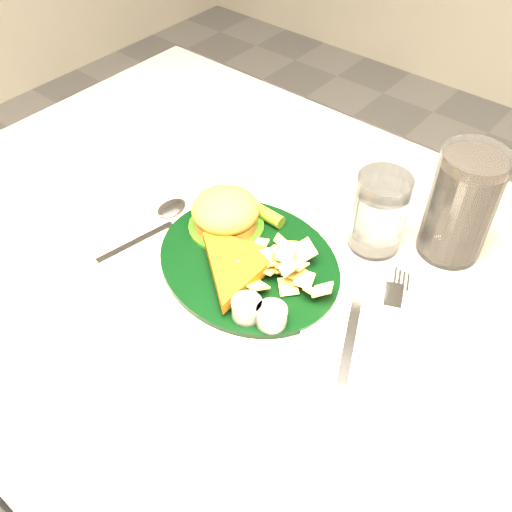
{
  "coord_description": "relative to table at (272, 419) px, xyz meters",
  "views": [
    {
      "loc": [
        0.31,
        -0.41,
        1.31
      ],
      "look_at": [
        -0.02,
        -0.02,
        0.8
      ],
      "focal_mm": 40.0,
      "sensor_mm": 36.0,
      "label": 1
    }
  ],
  "objects": [
    {
      "name": "fork_napkin",
      "position": [
        0.13,
        -0.01,
        0.38
      ],
      "size": [
        0.2,
        0.22,
        0.01
      ],
      "primitive_type": null,
      "rotation": [
        0.0,
        0.0,
        0.43
      ],
      "color": "white",
      "rests_on": "table"
    },
    {
      "name": "cola_glass",
      "position": [
        0.15,
        0.2,
        0.46
      ],
      "size": [
        0.09,
        0.09,
        0.16
      ],
      "primitive_type": "cylinder",
      "rotation": [
        0.0,
        0.0,
        0.03
      ],
      "color": "black",
      "rests_on": "table"
    },
    {
      "name": "ground",
      "position": [
        0.0,
        0.0,
        -0.38
      ],
      "size": [
        4.0,
        4.0,
        0.0
      ],
      "primitive_type": "plane",
      "color": "gray",
      "rests_on": "ground"
    },
    {
      "name": "spoon",
      "position": [
        -0.2,
        -0.08,
        0.38
      ],
      "size": [
        0.07,
        0.17,
        0.01
      ],
      "primitive_type": null,
      "rotation": [
        0.0,
        0.0,
        -0.18
      ],
      "color": "silver",
      "rests_on": "table"
    },
    {
      "name": "dinner_plate",
      "position": [
        -0.05,
        -0.0,
        0.41
      ],
      "size": [
        0.31,
        0.27,
        0.06
      ],
      "primitive_type": null,
      "rotation": [
        0.0,
        0.0,
        -0.2
      ],
      "color": "black",
      "rests_on": "table"
    },
    {
      "name": "ramekin",
      "position": [
        -0.19,
        0.16,
        0.39
      ],
      "size": [
        0.06,
        0.06,
        0.03
      ],
      "primitive_type": "cylinder",
      "rotation": [
        0.0,
        0.0,
        0.33
      ],
      "color": "white",
      "rests_on": "table"
    },
    {
      "name": "water_glass",
      "position": [
        0.06,
        0.14,
        0.43
      ],
      "size": [
        0.08,
        0.08,
        0.12
      ],
      "primitive_type": "cylinder",
      "rotation": [
        0.0,
        0.0,
        0.07
      ],
      "color": "silver",
      "rests_on": "table"
    },
    {
      "name": "wrapped_straw",
      "position": [
        -0.07,
        0.09,
        0.38
      ],
      "size": [
        0.23,
        0.15,
        0.01
      ],
      "primitive_type": null,
      "rotation": [
        0.0,
        0.0,
        0.37
      ],
      "color": "silver",
      "rests_on": "table"
    },
    {
      "name": "table",
      "position": [
        0.0,
        0.0,
        0.0
      ],
      "size": [
        1.2,
        0.8,
        0.75
      ],
      "primitive_type": null,
      "color": "#A49D94",
      "rests_on": "ground"
    }
  ]
}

